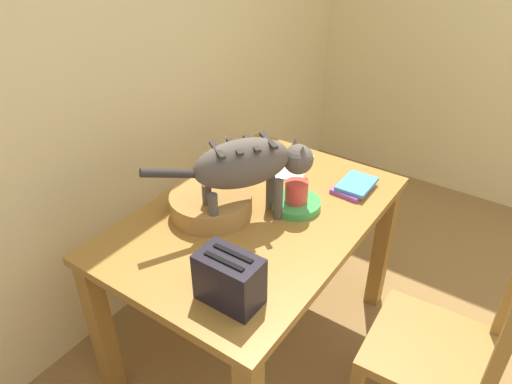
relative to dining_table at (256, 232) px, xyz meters
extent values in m
cube|color=#DBC584|center=(0.01, 0.73, 0.61)|extent=(4.36, 0.10, 2.50)
cube|color=olive|center=(0.00, 0.00, 0.08)|extent=(1.21, 0.81, 0.03)
cube|color=brown|center=(0.00, 0.00, 0.02)|extent=(1.13, 0.73, 0.07)
cube|color=olive|center=(0.56, -0.36, -0.29)|extent=(0.07, 0.07, 0.70)
cube|color=olive|center=(-0.56, 0.36, -0.29)|extent=(0.07, 0.07, 0.70)
cube|color=olive|center=(0.56, 0.36, -0.29)|extent=(0.07, 0.07, 0.70)
ellipsoid|color=#51483E|center=(-0.06, 0.02, 0.34)|extent=(0.38, 0.32, 0.19)
cube|color=#2C2722|center=(-0.14, 0.07, 0.42)|extent=(0.09, 0.12, 0.01)
cube|color=#2C2722|center=(-0.09, 0.03, 0.42)|extent=(0.09, 0.12, 0.01)
cube|color=#2C2722|center=(-0.03, 0.00, 0.42)|extent=(0.09, 0.12, 0.01)
cube|color=#2C2722|center=(0.02, -0.04, 0.42)|extent=(0.09, 0.12, 0.01)
cylinder|color=#51483E|center=(0.07, -0.02, 0.18)|extent=(0.04, 0.04, 0.17)
cylinder|color=#51483E|center=(0.02, -0.09, 0.18)|extent=(0.04, 0.04, 0.17)
cylinder|color=#51483E|center=(-0.15, 0.12, 0.18)|extent=(0.04, 0.04, 0.17)
cylinder|color=#51483E|center=(-0.19, 0.06, 0.18)|extent=(0.04, 0.04, 0.17)
sphere|color=#51483E|center=(0.13, -0.11, 0.31)|extent=(0.12, 0.12, 0.12)
cone|color=#51483E|center=(0.14, -0.08, 0.36)|extent=(0.04, 0.04, 0.05)
cone|color=#51483E|center=(0.11, -0.14, 0.36)|extent=(0.04, 0.04, 0.05)
cylinder|color=#2C2722|center=(-0.29, 0.17, 0.36)|extent=(0.18, 0.13, 0.08)
cylinder|color=green|center=(0.13, -0.11, 0.11)|extent=(0.20, 0.20, 0.03)
cylinder|color=#D33D34|center=(0.13, -0.11, 0.17)|extent=(0.09, 0.09, 0.09)
torus|color=#D33D34|center=(0.18, -0.11, 0.17)|extent=(0.06, 0.01, 0.06)
cube|color=silver|center=(0.40, 0.11, 0.10)|extent=(0.31, 0.27, 0.01)
cube|color=purple|center=(0.38, -0.24, 0.10)|extent=(0.18, 0.14, 0.02)
cube|color=#4087D0|center=(0.39, -0.25, 0.12)|extent=(0.18, 0.13, 0.02)
cylinder|color=olive|center=(-0.10, 0.15, 0.14)|extent=(0.32, 0.32, 0.09)
cylinder|color=#463218|center=(-0.10, 0.15, 0.14)|extent=(0.26, 0.26, 0.07)
cube|color=black|center=(-0.43, -0.20, 0.18)|extent=(0.12, 0.20, 0.17)
cube|color=black|center=(-0.45, -0.20, 0.27)|extent=(0.02, 0.14, 0.01)
cube|color=black|center=(-0.41, -0.20, 0.27)|extent=(0.02, 0.14, 0.01)
cube|color=olive|center=(0.02, -0.75, -0.22)|extent=(0.44, 0.44, 0.04)
cube|color=olive|center=(-0.16, -0.95, 0.04)|extent=(0.04, 0.04, 0.48)
cube|color=olive|center=(0.19, -0.55, -0.44)|extent=(0.04, 0.04, 0.41)
cube|color=olive|center=(0.21, -0.92, -0.44)|extent=(0.04, 0.04, 0.41)
camera|label=1|loc=(-1.28, -0.88, 1.19)|focal=33.56mm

